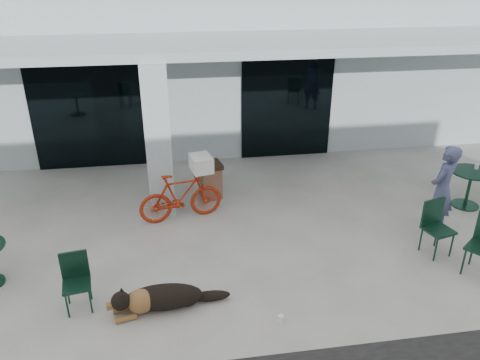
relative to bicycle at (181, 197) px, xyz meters
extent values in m
plane|color=#BBB8B0|center=(1.13, -1.90, -0.51)|extent=(80.00, 80.00, 0.00)
cube|color=#AFC0C6|center=(1.13, 6.60, 1.74)|extent=(22.00, 7.00, 4.50)
cube|color=black|center=(-2.07, 3.08, 0.84)|extent=(2.80, 0.06, 2.70)
cube|color=black|center=(2.93, 3.08, 0.84)|extent=(2.40, 0.06, 2.70)
cube|color=#AFC0C6|center=(-0.37, 0.40, 1.05)|extent=(0.50, 0.50, 3.12)
cube|color=#AFC0C6|center=(1.13, 1.70, 2.70)|extent=(22.00, 2.80, 0.18)
imported|color=#A6270D|center=(0.00, 0.00, 0.00)|extent=(1.76, 0.80, 1.02)
cube|color=white|center=(0.44, 0.09, 0.67)|extent=(0.48, 0.59, 0.31)
cylinder|color=white|center=(1.31, -3.28, -0.45)|extent=(0.10, 0.10, 0.11)
imported|color=#434B71|center=(4.92, -1.21, 0.38)|extent=(0.78, 0.71, 1.78)
cylinder|color=white|center=(6.26, -0.27, 0.36)|extent=(0.08, 0.08, 0.11)
camera|label=1|loc=(-0.10, -8.48, 4.32)|focal=35.00mm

